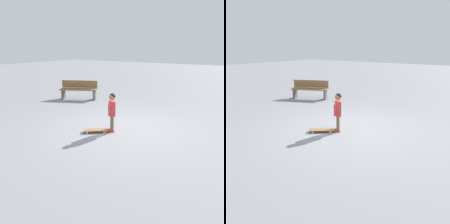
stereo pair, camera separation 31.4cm
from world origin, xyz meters
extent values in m
plane|color=gray|center=(0.00, 0.00, 0.00)|extent=(50.00, 50.00, 0.00)
cylinder|color=brown|center=(0.12, 0.44, 0.24)|extent=(0.08, 0.08, 0.42)
cube|color=#B73333|center=(0.14, 0.46, 0.03)|extent=(0.16, 0.16, 0.05)
cylinder|color=brown|center=(0.19, 0.36, 0.24)|extent=(0.08, 0.08, 0.42)
cube|color=#B73333|center=(0.22, 0.38, 0.03)|extent=(0.16, 0.16, 0.05)
cube|color=#D13838|center=(0.16, 0.40, 0.65)|extent=(0.27, 0.27, 0.40)
cylinder|color=#D13838|center=(0.12, 0.58, 0.65)|extent=(0.06, 0.06, 0.32)
cylinder|color=#D13838|center=(0.22, 0.25, 0.65)|extent=(0.06, 0.06, 0.32)
sphere|color=#9E7051|center=(0.16, 0.40, 0.96)|extent=(0.17, 0.17, 0.17)
sphere|color=black|center=(0.15, 0.39, 0.98)|extent=(0.16, 0.16, 0.16)
cube|color=olive|center=(0.49, 0.71, 0.07)|extent=(0.63, 0.56, 0.02)
cube|color=#B7B7BC|center=(0.66, 0.86, 0.05)|extent=(0.09, 0.10, 0.02)
cube|color=#B7B7BC|center=(0.31, 0.57, 0.05)|extent=(0.09, 0.10, 0.02)
cylinder|color=beige|center=(0.62, 0.91, 0.03)|extent=(0.06, 0.06, 0.06)
cylinder|color=beige|center=(0.71, 0.80, 0.03)|extent=(0.06, 0.06, 0.06)
cylinder|color=beige|center=(0.26, 0.62, 0.03)|extent=(0.06, 0.06, 0.06)
cylinder|color=beige|center=(0.35, 0.51, 0.03)|extent=(0.06, 0.06, 0.06)
cube|color=brown|center=(3.45, -1.98, 0.44)|extent=(1.63, 1.09, 0.05)
cube|color=brown|center=(3.53, -2.16, 0.64)|extent=(1.46, 0.73, 0.32)
cube|color=#4C4C51|center=(4.08, -1.68, 0.20)|extent=(0.22, 0.35, 0.39)
cube|color=#4C4C51|center=(2.82, -2.29, 0.20)|extent=(0.22, 0.35, 0.39)
camera|label=1|loc=(-2.85, 5.02, 2.22)|focal=34.58mm
camera|label=2|loc=(-3.10, 4.84, 2.22)|focal=34.58mm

